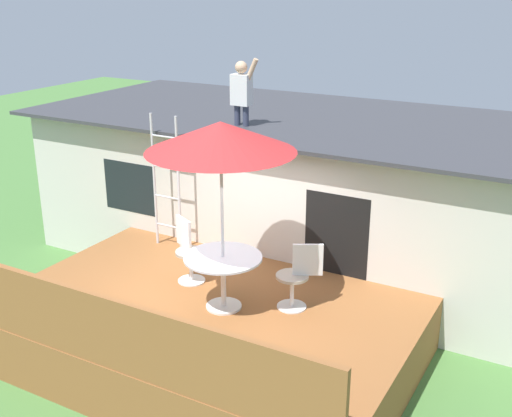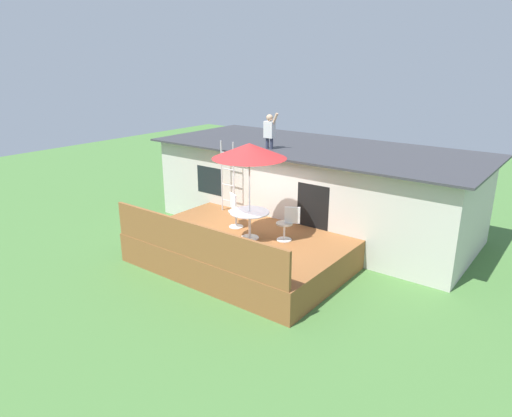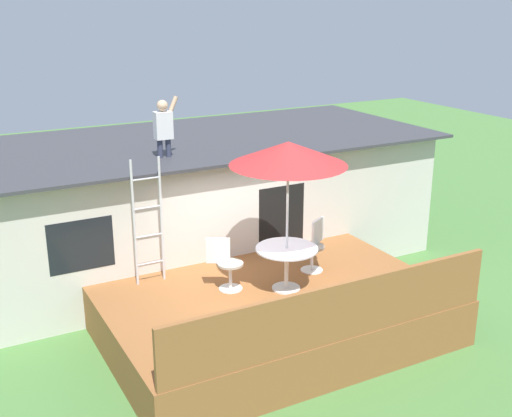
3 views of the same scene
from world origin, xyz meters
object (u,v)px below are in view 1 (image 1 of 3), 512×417
at_px(patio_umbrella, 221,137).
at_px(patio_chair_left, 188,251).
at_px(person_figure, 242,89).
at_px(step_ladder, 166,182).
at_px(patio_chair_right, 298,276).
at_px(patio_table, 223,268).

xyz_separation_m(patio_umbrella, patio_chair_left, (-0.89, 0.47, -1.89)).
height_order(patio_umbrella, person_figure, person_figure).
height_order(step_ladder, patio_chair_left, step_ladder).
bearing_deg(patio_chair_left, patio_chair_right, 28.09).
height_order(patio_umbrella, step_ladder, patio_umbrella).
relative_size(patio_table, patio_umbrella, 0.41).
bearing_deg(patio_chair_right, patio_chair_left, -28.84).
distance_m(patio_umbrella, person_figure, 2.74).
distance_m(person_figure, patio_chair_right, 3.50).
distance_m(patio_umbrella, patio_chair_right, 2.13).
relative_size(patio_umbrella, patio_chair_left, 2.76).
xyz_separation_m(patio_umbrella, step_ladder, (-1.91, 1.36, -1.25)).
height_order(patio_table, patio_umbrella, patio_umbrella).
relative_size(patio_chair_left, patio_chair_right, 1.00).
bearing_deg(patio_chair_left, step_ladder, 166.82).
bearing_deg(person_figure, patio_umbrella, -65.13).
relative_size(patio_umbrella, patio_chair_right, 2.76).
bearing_deg(person_figure, patio_chair_left, -82.76).
xyz_separation_m(patio_table, step_ladder, (-1.91, 1.36, 0.51)).
relative_size(patio_table, step_ladder, 0.47).
relative_size(step_ladder, person_figure, 1.98).
bearing_deg(step_ladder, patio_chair_left, -41.05).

